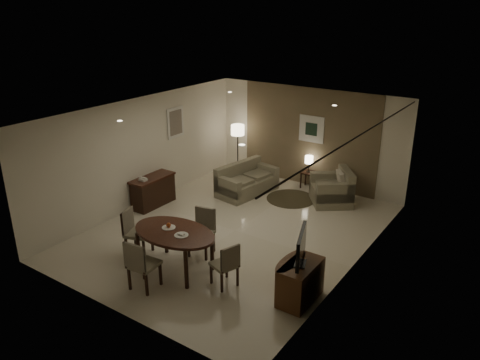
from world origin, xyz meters
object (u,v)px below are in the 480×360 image
Objects in this scene: console_desk at (153,191)px; dining_table at (175,250)px; tv_cabinet at (300,282)px; chair_left at (138,233)px; armchair at (331,187)px; sofa at (247,179)px; floor_lamp at (238,150)px; chair_far at (201,233)px; chair_near at (144,264)px; side_table at (308,180)px; chair_right at (224,264)px.

dining_table is (2.47, -1.95, 0.03)m from console_desk.
tv_cabinet is 0.52× the size of dining_table.
chair_left is 5.04m from armchair.
tv_cabinet is 0.54× the size of sofa.
floor_lamp is at bearing 134.30° from tv_cabinet.
armchair is at bearing 61.08° from chair_far.
armchair reaches higher than sofa.
dining_table is 1.03× the size of sofa.
chair_near is 1.01× the size of chair_left.
sofa is at bearing 94.46° from chair_far.
chair_left reaches higher than tv_cabinet.
chair_left is at bearing -45.22° from chair_near.
side_table is (2.67, 3.25, -0.14)m from console_desk.
chair_far is at bearing -99.15° from chair_near.
chair_near is (2.43, -2.72, 0.11)m from console_desk.
dining_table is at bearing -68.32° from floor_lamp.
chair_near is at bearing -48.23° from console_desk.
armchair is at bearing 36.05° from console_desk.
chair_near is 1.03× the size of chair_far.
side_table is at bearing 115.08° from tv_cabinet.
dining_table is 0.72m from chair_far.
armchair is (1.09, 3.87, -0.03)m from chair_far.
floor_lamp is (-2.16, -0.26, 0.53)m from side_table.
chair_left reaches higher than sofa.
console_desk is 1.24× the size of chair_near.
chair_right reaches higher than sofa.
chair_left reaches higher than chair_right.
chair_left is (-0.95, 0.79, -0.01)m from chair_near.
chair_left is 5.03m from floor_lamp.
chair_left reaches higher than armchair.
console_desk is 4.01m from chair_right.
tv_cabinet is (4.89, -1.50, -0.03)m from console_desk.
sofa is at bearing -84.31° from chair_near.
chair_far is at bearing -64.46° from floor_lamp.
side_table is at bearing -97.71° from chair_near.
floor_lamp reaches higher than armchair.
chair_far is 4.69m from floor_lamp.
console_desk is 2.61× the size of side_table.
console_desk is 3.06m from floor_lamp.
console_desk is 1.26× the size of chair_left.
tv_cabinet is at bearing -159.07° from chair_near.
floor_lamp reaches higher than tv_cabinet.
console_desk is 4.48m from armchair.
chair_left is (-1.05, -0.69, 0.01)m from chair_far.
chair_near reaches higher than console_desk.
floor_lamp is (-4.38, 4.49, 0.41)m from tv_cabinet.
chair_far is (0.05, 0.72, 0.07)m from dining_table.
chair_near is at bearing -159.75° from sofa.
chair_far reaches higher than tv_cabinet.
console_desk is 5.11m from tv_cabinet.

